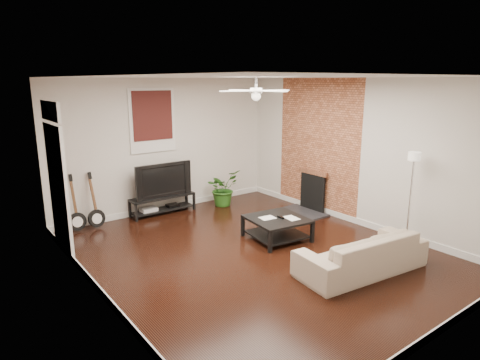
# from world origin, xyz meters

# --- Properties ---
(room) EXTENTS (5.01, 6.01, 2.81)m
(room) POSITION_xyz_m (0.00, 0.00, 1.40)
(room) COLOR black
(room) RESTS_ON ground
(brick_accent) EXTENTS (0.02, 2.20, 2.80)m
(brick_accent) POSITION_xyz_m (2.49, 1.00, 1.40)
(brick_accent) COLOR #964F30
(brick_accent) RESTS_ON floor
(fireplace) EXTENTS (0.80, 1.10, 0.92)m
(fireplace) POSITION_xyz_m (2.20, 1.00, 0.46)
(fireplace) COLOR black
(fireplace) RESTS_ON floor
(window_back) EXTENTS (1.00, 0.06, 1.30)m
(window_back) POSITION_xyz_m (-0.30, 2.97, 1.95)
(window_back) COLOR #3D1310
(window_back) RESTS_ON wall_back
(door_left) EXTENTS (0.08, 1.00, 2.50)m
(door_left) POSITION_xyz_m (-2.46, 1.90, 1.25)
(door_left) COLOR white
(door_left) RESTS_ON wall_left
(tv_stand) EXTENTS (1.38, 0.37, 0.39)m
(tv_stand) POSITION_xyz_m (-0.25, 2.78, 0.19)
(tv_stand) COLOR black
(tv_stand) RESTS_ON floor
(tv) EXTENTS (1.23, 0.16, 0.71)m
(tv) POSITION_xyz_m (-0.25, 2.80, 0.74)
(tv) COLOR black
(tv) RESTS_ON tv_stand
(coffee_table) EXTENTS (1.04, 1.04, 0.39)m
(coffee_table) POSITION_xyz_m (0.69, 0.24, 0.20)
(coffee_table) COLOR black
(coffee_table) RESTS_ON floor
(sofa) EXTENTS (2.09, 1.02, 0.59)m
(sofa) POSITION_xyz_m (0.83, -1.46, 0.29)
(sofa) COLOR tan
(sofa) RESTS_ON floor
(floor_lamp) EXTENTS (0.30, 0.30, 1.64)m
(floor_lamp) POSITION_xyz_m (2.18, -1.36, 0.82)
(floor_lamp) COLOR silver
(floor_lamp) RESTS_ON floor
(potted_plant) EXTENTS (0.87, 0.81, 0.80)m
(potted_plant) POSITION_xyz_m (1.11, 2.51, 0.40)
(potted_plant) COLOR #275D1A
(potted_plant) RESTS_ON floor
(guitar_left) EXTENTS (0.35, 0.26, 1.09)m
(guitar_left) POSITION_xyz_m (-2.02, 2.75, 0.54)
(guitar_left) COLOR black
(guitar_left) RESTS_ON floor
(guitar_right) EXTENTS (0.37, 0.29, 1.09)m
(guitar_right) POSITION_xyz_m (-1.67, 2.72, 0.54)
(guitar_right) COLOR black
(guitar_right) RESTS_ON floor
(ceiling_fan) EXTENTS (1.24, 1.24, 0.32)m
(ceiling_fan) POSITION_xyz_m (0.00, 0.00, 2.60)
(ceiling_fan) COLOR white
(ceiling_fan) RESTS_ON ceiling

